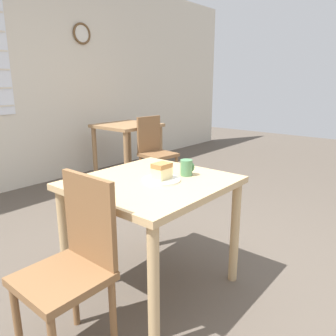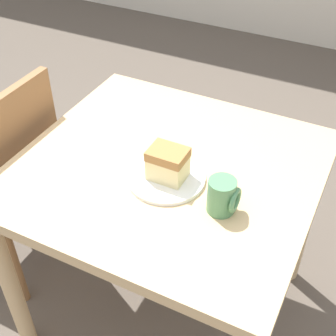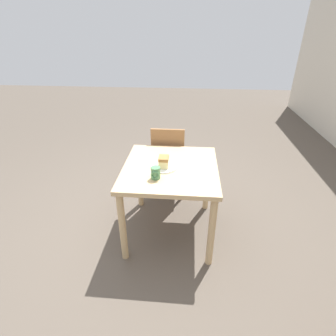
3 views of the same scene
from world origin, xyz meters
name	(u,v)px [view 2 (image 2 of 3)]	position (x,y,z in m)	size (l,w,h in m)	color
dining_table_near	(168,192)	(0.00, 0.28, 0.64)	(0.91, 0.86, 0.75)	tan
chair_near_window	(9,179)	(-0.64, 0.21, 0.50)	(0.38, 0.38, 0.91)	brown
plate	(166,178)	(0.03, 0.22, 0.75)	(0.24, 0.24, 0.01)	white
cake_slice	(168,164)	(0.03, 0.22, 0.81)	(0.11, 0.09, 0.10)	beige
coffee_mug	(223,196)	(0.22, 0.18, 0.80)	(0.09, 0.08, 0.10)	#4C8456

